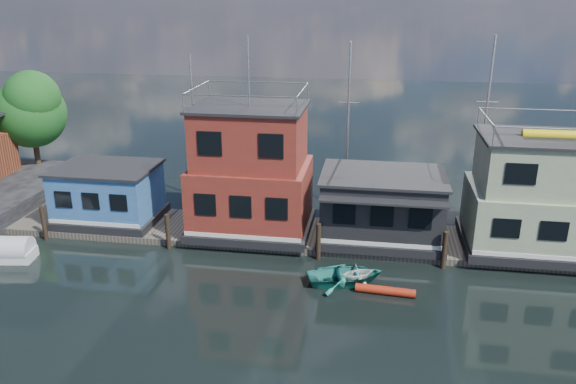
% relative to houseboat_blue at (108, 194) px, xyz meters
% --- Properties ---
extents(ground, '(160.00, 160.00, 0.00)m').
position_rel_houseboat_blue_xyz_m(ground, '(18.00, -12.00, -2.21)').
color(ground, black).
rests_on(ground, ground).
extents(dock, '(48.00, 5.00, 0.40)m').
position_rel_houseboat_blue_xyz_m(dock, '(18.00, 0.00, -2.01)').
color(dock, '#595147').
rests_on(dock, ground).
extents(houseboat_blue, '(6.40, 4.90, 3.66)m').
position_rel_houseboat_blue_xyz_m(houseboat_blue, '(0.00, 0.00, 0.00)').
color(houseboat_blue, black).
rests_on(houseboat_blue, dock).
extents(houseboat_red, '(7.40, 5.90, 11.86)m').
position_rel_houseboat_blue_xyz_m(houseboat_red, '(9.50, 0.00, 1.90)').
color(houseboat_red, black).
rests_on(houseboat_red, dock).
extents(houseboat_dark, '(7.40, 6.10, 4.06)m').
position_rel_houseboat_blue_xyz_m(houseboat_dark, '(17.50, -0.02, 0.21)').
color(houseboat_dark, black).
rests_on(houseboat_dark, dock).
extents(houseboat_green, '(8.40, 5.90, 7.03)m').
position_rel_houseboat_blue_xyz_m(houseboat_green, '(26.50, 0.00, 1.34)').
color(houseboat_green, black).
rests_on(houseboat_green, dock).
extents(pilings, '(42.28, 0.28, 2.20)m').
position_rel_houseboat_blue_xyz_m(pilings, '(17.67, -2.80, -1.11)').
color(pilings, '#2D2116').
rests_on(pilings, ground).
extents(background_masts, '(36.40, 0.16, 12.00)m').
position_rel_houseboat_blue_xyz_m(background_masts, '(22.76, 6.00, 3.35)').
color(background_masts, silver).
rests_on(background_masts, ground).
extents(tarp_runabout, '(3.92, 2.02, 1.52)m').
position_rel_houseboat_blue_xyz_m(tarp_runabout, '(-4.00, -5.75, -1.64)').
color(tarp_runabout, silver).
rests_on(tarp_runabout, ground).
extents(dinghy_teal, '(4.72, 3.98, 0.83)m').
position_rel_houseboat_blue_xyz_m(dinghy_teal, '(15.73, -5.32, -1.79)').
color(dinghy_teal, teal).
rests_on(dinghy_teal, ground).
extents(dinghy_white, '(2.52, 2.42, 1.03)m').
position_rel_houseboat_blue_xyz_m(dinghy_white, '(16.35, -5.12, -1.69)').
color(dinghy_white, silver).
rests_on(dinghy_white, ground).
extents(red_kayak, '(3.06, 0.68, 0.44)m').
position_rel_houseboat_blue_xyz_m(red_kayak, '(17.81, -6.25, -1.98)').
color(red_kayak, '#AC2712').
rests_on(red_kayak, ground).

